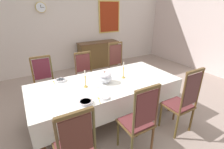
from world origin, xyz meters
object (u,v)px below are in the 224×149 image
at_px(dining_table, 106,86).
at_px(soup_tureen, 105,77).
at_px(bowl_near_right, 61,80).
at_px(spoon_primary, 99,99).
at_px(chair_south_b, 139,120).
at_px(chair_south_c, 182,101).
at_px(chair_north_a, 45,82).
at_px(framed_painting, 109,17).
at_px(chair_south_a, 75,146).
at_px(chair_north_b, 86,74).
at_px(spoon_secondary, 54,82).
at_px(bowl_near_left, 105,97).
at_px(candlestick_west, 85,81).
at_px(candlestick_east, 123,72).
at_px(bowl_far_left, 86,102).
at_px(sideboard, 98,54).
at_px(chair_north_c, 118,66).
at_px(mounted_clock, 41,7).

relative_size(dining_table, soup_tureen, 9.84).
distance_m(bowl_near_right, spoon_primary, 1.01).
distance_m(chair_south_b, chair_south_c, 0.91).
xyz_separation_m(chair_north_a, framed_painting, (2.72, 2.02, 1.12)).
xyz_separation_m(chair_south_a, chair_north_b, (0.93, 2.03, -0.02)).
xyz_separation_m(dining_table, spoon_secondary, (-0.84, 0.49, 0.08)).
bearing_deg(bowl_near_left, chair_south_c, -23.41).
height_order(candlestick_west, bowl_near_left, candlestick_west).
bearing_deg(candlestick_east, spoon_primary, -148.04).
xyz_separation_m(soup_tureen, bowl_far_left, (-0.57, -0.50, -0.08)).
xyz_separation_m(dining_table, bowl_near_right, (-0.71, 0.47, 0.09)).
distance_m(chair_north_a, sideboard, 2.76).
relative_size(chair_north_c, bowl_near_left, 8.35).
bearing_deg(dining_table, bowl_far_left, -140.02).
distance_m(bowl_near_right, spoon_secondary, 0.13).
bearing_deg(chair_north_a, spoon_secondary, 100.94).
xyz_separation_m(chair_south_a, mounted_clock, (0.44, 4.04, 1.45)).
relative_size(soup_tureen, sideboard, 0.19).
relative_size(candlestick_west, framed_painting, 0.28).
bearing_deg(spoon_primary, chair_north_a, 125.44).
xyz_separation_m(chair_north_a, bowl_far_left, (0.35, -1.51, 0.21)).
bearing_deg(chair_north_b, framed_painting, -131.48).
distance_m(chair_south_a, chair_south_c, 1.84).
height_order(spoon_primary, framed_painting, framed_painting).
xyz_separation_m(chair_south_b, framed_painting, (1.79, 4.05, 1.11)).
distance_m(chair_south_a, framed_painting, 5.01).
distance_m(chair_south_c, candlestick_west, 1.67).
bearing_deg(bowl_far_left, dining_table, 39.98).
distance_m(soup_tureen, mounted_clock, 3.28).
xyz_separation_m(chair_south_a, spoon_primary, (0.56, 0.53, 0.18)).
xyz_separation_m(chair_north_b, candlestick_east, (0.41, -1.01, 0.32)).
distance_m(chair_north_b, bowl_near_left, 1.56).
bearing_deg(bowl_far_left, candlestick_west, 68.19).
bearing_deg(bowl_far_left, soup_tureen, 40.98).
bearing_deg(chair_south_c, chair_north_c, 90.00).
xyz_separation_m(chair_south_b, soup_tureen, (-0.01, 1.02, 0.27)).
distance_m(candlestick_east, spoon_secondary, 1.34).
height_order(dining_table, candlestick_east, candlestick_east).
height_order(bowl_near_right, bowl_far_left, bowl_far_left).
distance_m(chair_south_b, framed_painting, 4.57).
relative_size(dining_table, bowl_near_right, 14.16).
bearing_deg(spoon_secondary, chair_south_a, -95.10).
bearing_deg(candlestick_east, chair_north_c, 63.70).
xyz_separation_m(dining_table, chair_south_c, (0.90, -1.02, -0.08)).
bearing_deg(bowl_near_right, framed_painting, 45.83).
height_order(chair_south_a, chair_north_a, chair_south_a).
bearing_deg(chair_south_c, dining_table, 131.43).
xyz_separation_m(soup_tureen, candlestick_west, (-0.38, -0.00, 0.01)).
bearing_deg(bowl_near_right, spoon_primary, -70.45).
bearing_deg(dining_table, candlestick_west, -180.00).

